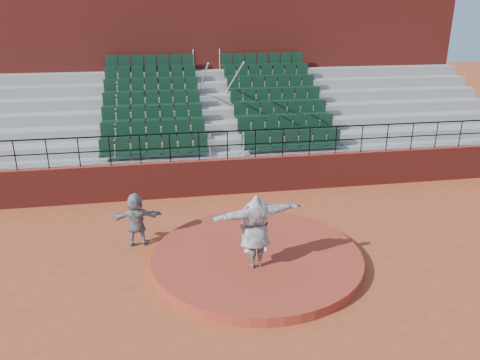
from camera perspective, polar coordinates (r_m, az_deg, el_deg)
name	(u,v)px	position (r m, az deg, el deg)	size (l,w,h in m)	color
ground	(257,262)	(12.54, 2.04, -9.91)	(90.00, 90.00, 0.00)	#9F4524
pitchers_mound	(257,257)	(12.47, 2.05, -9.42)	(5.50, 5.50, 0.25)	#983422
pitching_rubber	(256,250)	(12.53, 1.91, -8.53)	(0.60, 0.15, 0.03)	white
boundary_wall	(228,176)	(16.75, -1.50, 0.47)	(24.00, 0.30, 1.30)	maroon
wall_railing	(227,139)	(16.34, -1.55, 5.04)	(24.04, 0.05, 1.03)	black
seating_deck	(215,130)	(19.98, -3.11, 6.09)	(24.00, 5.97, 4.63)	gray
press_box_facade	(204,69)	(23.48, -4.46, 13.36)	(24.00, 3.00, 7.10)	maroon
pitcher	(255,231)	(11.44, 1.85, -6.21)	(2.33, 0.63, 1.90)	black
fielder	(136,219)	(13.37, -12.53, -4.69)	(1.43, 0.46, 1.55)	black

